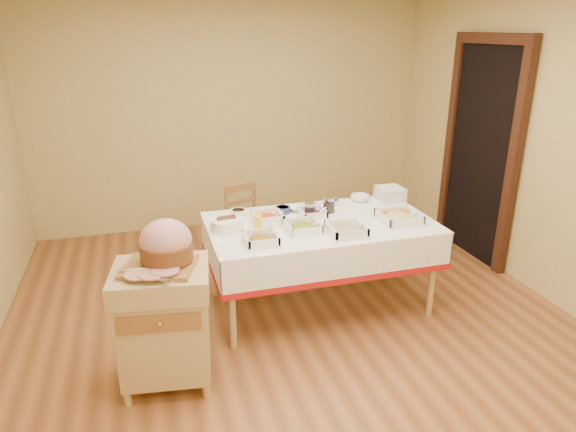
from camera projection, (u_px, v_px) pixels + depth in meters
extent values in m
plane|color=brown|center=(296.00, 328.00, 4.08)|extent=(5.00, 5.00, 0.00)
plane|color=tan|center=(232.00, 115.00, 5.88)|extent=(4.50, 0.00, 4.50)
plane|color=tan|center=(574.00, 403.00, 1.38)|extent=(4.50, 0.00, 4.50)
plane|color=tan|center=(557.00, 149.00, 4.22)|extent=(0.00, 5.00, 5.00)
cube|color=black|center=(481.00, 155.00, 5.11)|extent=(0.06, 0.90, 2.10)
cube|color=#391C12|center=(513.00, 167.00, 4.66)|extent=(0.08, 0.10, 2.10)
cube|color=#391C12|center=(451.00, 145.00, 5.55)|extent=(0.08, 0.10, 2.10)
cube|color=#391C12|center=(495.00, 38.00, 4.72)|extent=(0.08, 1.10, 0.10)
cube|color=tan|center=(320.00, 225.00, 4.17)|extent=(1.80, 1.00, 0.04)
cylinder|color=tan|center=(232.00, 306.00, 3.71)|extent=(0.05, 0.05, 0.71)
cylinder|color=tan|center=(214.00, 258.00, 4.46)|extent=(0.05, 0.05, 0.71)
cylinder|color=tan|center=(432.00, 276.00, 4.14)|extent=(0.05, 0.05, 0.71)
cylinder|color=tan|center=(385.00, 238.00, 4.90)|extent=(0.05, 0.05, 0.71)
cube|color=white|center=(320.00, 223.00, 4.17)|extent=(1.82, 1.02, 0.01)
cube|color=tan|center=(165.00, 331.00, 3.33)|extent=(0.61, 0.53, 0.59)
cube|color=tan|center=(161.00, 279.00, 3.20)|extent=(0.66, 0.58, 0.15)
cube|color=#966231|center=(165.00, 323.00, 3.05)|extent=(0.49, 0.08, 0.12)
sphere|color=gold|center=(165.00, 324.00, 3.04)|extent=(0.03, 0.03, 0.03)
cylinder|color=tan|center=(132.00, 401.00, 3.21)|extent=(0.05, 0.05, 0.10)
cylinder|color=tan|center=(131.00, 364.00, 3.56)|extent=(0.05, 0.05, 0.10)
cylinder|color=tan|center=(211.00, 387.00, 3.34)|extent=(0.05, 0.05, 0.10)
cylinder|color=tan|center=(203.00, 352.00, 3.69)|extent=(0.05, 0.05, 0.10)
cube|color=#966231|center=(250.00, 229.00, 4.97)|extent=(0.47, 0.46, 0.03)
cylinder|color=#966231|center=(245.00, 258.00, 4.83)|extent=(0.03, 0.03, 0.40)
cylinder|color=#966231|center=(228.00, 247.00, 5.08)|extent=(0.03, 0.03, 0.40)
cylinder|color=#966231|center=(273.00, 250.00, 5.01)|extent=(0.03, 0.03, 0.40)
cylinder|color=#966231|center=(255.00, 240.00, 5.25)|extent=(0.03, 0.03, 0.40)
cylinder|color=#966231|center=(226.00, 208.00, 4.93)|extent=(0.03, 0.03, 0.43)
cylinder|color=#966231|center=(254.00, 202.00, 5.11)|extent=(0.03, 0.03, 0.43)
cube|color=#966231|center=(240.00, 188.00, 4.96)|extent=(0.33, 0.14, 0.08)
cube|color=#966231|center=(159.00, 267.00, 3.17)|extent=(0.43, 0.34, 0.03)
ellipsoid|color=tan|center=(166.00, 240.00, 3.17)|extent=(0.32, 0.29, 0.27)
cylinder|color=brown|center=(167.00, 252.00, 3.20)|extent=(0.33, 0.33, 0.11)
cube|color=silver|center=(151.00, 277.00, 2.99)|extent=(0.27, 0.12, 0.00)
cylinder|color=silver|center=(145.00, 269.00, 3.09)|extent=(0.31, 0.09, 0.01)
cube|color=white|center=(261.00, 242.00, 3.75)|extent=(0.24, 0.24, 0.01)
ellipsoid|color=red|center=(261.00, 239.00, 3.75)|extent=(0.18, 0.18, 0.06)
cylinder|color=silver|center=(269.00, 239.00, 3.74)|extent=(0.14, 0.01, 0.10)
cube|color=white|center=(303.00, 230.00, 3.98)|extent=(0.26, 0.26, 0.01)
ellipsoid|color=#AE7D16|center=(303.00, 227.00, 3.97)|extent=(0.19, 0.19, 0.07)
cylinder|color=silver|center=(311.00, 227.00, 3.96)|extent=(0.14, 0.01, 0.10)
cube|color=white|center=(346.00, 233.00, 3.92)|extent=(0.27, 0.27, 0.02)
ellipsoid|color=tan|center=(346.00, 230.00, 3.91)|extent=(0.20, 0.20, 0.07)
cylinder|color=silver|center=(355.00, 230.00, 3.90)|extent=(0.15, 0.01, 0.11)
cube|color=white|center=(399.00, 221.00, 4.17)|extent=(0.31, 0.31, 0.02)
ellipsoid|color=#CFC362|center=(399.00, 217.00, 4.16)|extent=(0.23, 0.23, 0.08)
cylinder|color=silver|center=(408.00, 218.00, 4.15)|extent=(0.16, 0.01, 0.12)
cube|color=white|center=(267.00, 221.00, 4.17)|extent=(0.24, 0.24, 0.02)
ellipsoid|color=red|center=(267.00, 218.00, 4.16)|extent=(0.18, 0.18, 0.06)
cylinder|color=silver|center=(274.00, 218.00, 4.15)|extent=(0.16, 0.01, 0.11)
cube|color=white|center=(313.00, 216.00, 4.28)|extent=(0.21, 0.21, 0.01)
ellipsoid|color=maroon|center=(313.00, 214.00, 4.27)|extent=(0.16, 0.16, 0.05)
cylinder|color=silver|center=(319.00, 213.00, 4.26)|extent=(0.14, 0.01, 0.10)
cylinder|color=white|center=(238.00, 213.00, 4.28)|extent=(0.13, 0.13, 0.06)
cylinder|color=black|center=(238.00, 211.00, 4.27)|extent=(0.10, 0.10, 0.02)
cylinder|color=navy|center=(283.00, 210.00, 4.36)|extent=(0.12, 0.12, 0.05)
cylinder|color=maroon|center=(283.00, 208.00, 4.36)|extent=(0.10, 0.10, 0.02)
cylinder|color=white|center=(333.00, 202.00, 4.55)|extent=(0.10, 0.10, 0.05)
cylinder|color=red|center=(334.00, 201.00, 4.54)|extent=(0.08, 0.08, 0.02)
imported|color=white|center=(297.00, 208.00, 4.42)|extent=(0.18, 0.18, 0.04)
imported|color=white|center=(360.00, 198.00, 4.66)|extent=(0.19, 0.19, 0.05)
cylinder|color=silver|center=(310.00, 210.00, 4.27)|extent=(0.09, 0.09, 0.11)
cylinder|color=silver|center=(310.00, 204.00, 4.24)|extent=(0.09, 0.09, 0.01)
cylinder|color=black|center=(310.00, 212.00, 4.27)|extent=(0.07, 0.07, 0.08)
cylinder|color=silver|center=(329.00, 205.00, 4.37)|extent=(0.10, 0.10, 0.12)
cylinder|color=silver|center=(329.00, 198.00, 4.34)|extent=(0.10, 0.10, 0.01)
cylinder|color=black|center=(329.00, 207.00, 4.37)|extent=(0.08, 0.08, 0.09)
cylinder|color=yellow|center=(258.00, 225.00, 3.91)|extent=(0.06, 0.06, 0.15)
cone|color=yellow|center=(258.00, 213.00, 3.88)|extent=(0.04, 0.04, 0.04)
cylinder|color=white|center=(227.00, 225.00, 3.98)|extent=(0.25, 0.25, 0.09)
cube|color=white|center=(390.00, 200.00, 4.68)|extent=(0.22, 0.22, 0.01)
cube|color=white|center=(390.00, 198.00, 4.68)|extent=(0.22, 0.22, 0.01)
cube|color=white|center=(390.00, 197.00, 4.67)|extent=(0.22, 0.22, 0.01)
cube|color=white|center=(390.00, 195.00, 4.67)|extent=(0.22, 0.22, 0.01)
cube|color=white|center=(390.00, 194.00, 4.66)|extent=(0.22, 0.22, 0.01)
cube|color=white|center=(390.00, 192.00, 4.66)|extent=(0.22, 0.22, 0.01)
cube|color=white|center=(390.00, 191.00, 4.65)|extent=(0.22, 0.22, 0.01)
cube|color=white|center=(390.00, 189.00, 4.65)|extent=(0.22, 0.22, 0.01)
cube|color=white|center=(390.00, 188.00, 4.64)|extent=(0.22, 0.22, 0.01)
ellipsoid|color=gold|center=(395.00, 214.00, 4.31)|extent=(0.35, 0.25, 0.03)
ellipsoid|color=#B14A13|center=(396.00, 212.00, 4.30)|extent=(0.29, 0.21, 0.04)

